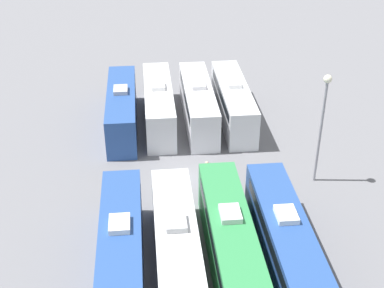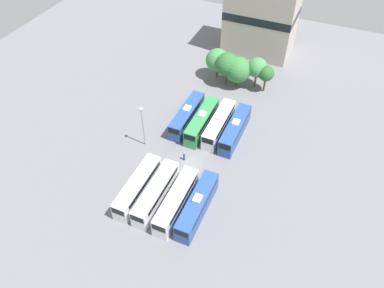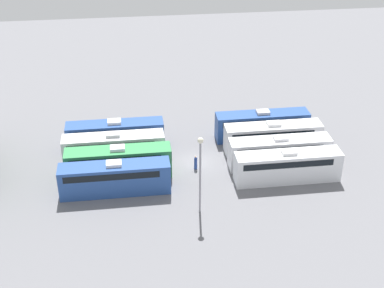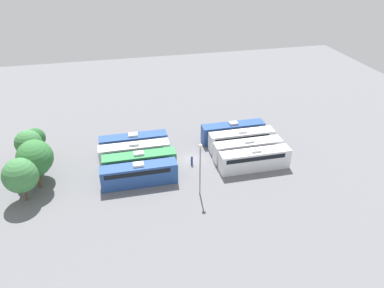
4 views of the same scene
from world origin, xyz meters
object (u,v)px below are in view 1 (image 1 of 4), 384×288
bus_6 (177,246)px  bus_7 (121,247)px  worker_person (207,172)px  bus_0 (233,101)px  bus_1 (198,103)px  bus_4 (284,238)px  bus_2 (159,104)px  bus_3 (122,108)px  bus_5 (229,237)px  light_pole (323,112)px

bus_6 → bus_7: 3.21m
worker_person → bus_0: bearing=-110.2°
bus_1 → bus_4: size_ratio=1.00×
bus_2 → bus_3: size_ratio=1.00×
bus_1 → bus_3: (6.78, 0.36, 0.00)m
bus_4 → bus_6: bearing=0.8°
bus_4 → bus_5: same height
worker_person → bus_2: bearing=-72.2°
bus_3 → bus_4: bearing=118.3°
bus_3 → bus_6: bearing=100.6°
bus_0 → worker_person: 10.35m
bus_5 → worker_person: 8.80m
bus_0 → worker_person: (3.56, 9.66, -1.07)m
worker_person → bus_1: bearing=-92.3°
bus_6 → light_pole: (-11.02, -8.55, 3.87)m
bus_2 → bus_7: 19.06m
bus_3 → light_pole: (-14.48, 9.94, 3.87)m
bus_2 → bus_5: size_ratio=1.00×
bus_0 → bus_6: (6.49, 18.88, 0.00)m
bus_4 → bus_1: bearing=-80.6°
light_pole → bus_5: bearing=45.9°
bus_2 → worker_person: (-3.14, 9.78, -1.07)m
bus_0 → bus_1: size_ratio=1.00×
bus_4 → bus_7: same height
bus_5 → bus_6: size_ratio=1.00×
bus_2 → bus_5: same height
bus_5 → bus_1: bearing=-90.4°
bus_0 → bus_1: same height
bus_4 → worker_person: bus_4 is taller
bus_4 → bus_3: bearing=-61.7°
bus_1 → bus_4: 19.02m
bus_1 → bus_0: bearing=-179.4°
bus_6 → bus_7: size_ratio=1.00×
bus_0 → bus_5: (3.28, 18.39, 0.00)m
worker_person → bus_3: bearing=-55.4°
bus_1 → bus_5: (0.11, 18.35, 0.00)m
bus_2 → bus_5: bearing=100.5°
bus_6 → bus_3: bearing=-79.4°
bus_4 → worker_person: size_ratio=6.81×
bus_5 → light_pole: size_ratio=1.37×
bus_3 → bus_7: (-0.25, 18.31, 0.00)m
bus_0 → bus_5: bearing=79.9°
bus_3 → bus_0: bearing=-177.7°
bus_0 → bus_4: bearing=89.8°
bus_6 → bus_5: bearing=-171.3°
bus_3 → bus_4: size_ratio=1.00×
bus_7 → light_pole: size_ratio=1.37×
bus_2 → bus_4: 20.05m
bus_3 → bus_7: size_ratio=1.00×
bus_2 → bus_1: bearing=177.5°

